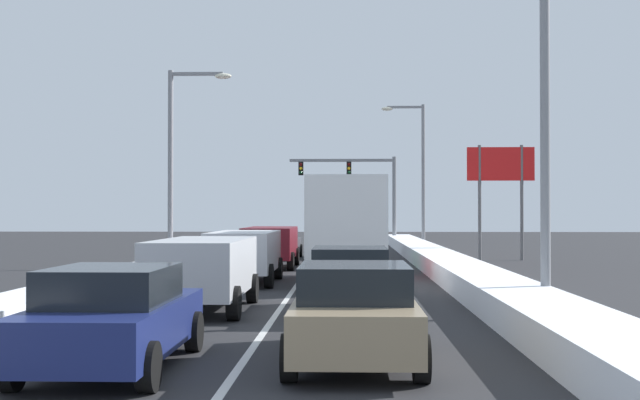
{
  "coord_description": "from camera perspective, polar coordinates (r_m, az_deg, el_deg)",
  "views": [
    {
      "loc": [
        1.61,
        -5.34,
        2.31
      ],
      "look_at": [
        0.29,
        33.8,
        2.87
      ],
      "focal_mm": 46.18,
      "sensor_mm": 36.0,
      "label": 1
    }
  ],
  "objects": [
    {
      "name": "ground_plane",
      "position": [
        26.57,
        -1.56,
        -5.81
      ],
      "size": [
        137.06,
        137.06,
        0.0
      ],
      "primitive_type": "plane",
      "color": "#28282B"
    },
    {
      "name": "lane_stripe_between_right_lane_and_center_lane",
      "position": [
        31.82,
        -0.98,
        -4.98
      ],
      "size": [
        0.14,
        57.99,
        0.01
      ],
      "primitive_type": "cube",
      "color": "silver",
      "rests_on": "ground"
    },
    {
      "name": "snow_bank_right_shoulder",
      "position": [
        31.97,
        8.58,
        -4.37
      ],
      "size": [
        1.69,
        57.99,
        0.65
      ],
      "primitive_type": "cube",
      "color": "white",
      "rests_on": "ground"
    },
    {
      "name": "snow_bank_left_shoulder",
      "position": [
        32.5,
        -10.38,
        -4.42
      ],
      "size": [
        1.46,
        57.99,
        0.53
      ],
      "primitive_type": "cube",
      "color": "white",
      "rests_on": "ground"
    },
    {
      "name": "sedan_tan_right_lane_nearest",
      "position": [
        12.72,
        2.39,
        -7.8
      ],
      "size": [
        2.0,
        4.5,
        1.51
      ],
      "color": "#937F60",
      "rests_on": "ground"
    },
    {
      "name": "sedan_gray_right_lane_second",
      "position": [
        18.63,
        2.09,
        -5.58
      ],
      "size": [
        2.0,
        4.5,
        1.51
      ],
      "color": "slate",
      "rests_on": "ground"
    },
    {
      "name": "box_truck_right_lane_third",
      "position": [
        26.34,
        1.84,
        -1.71
      ],
      "size": [
        2.53,
        7.2,
        3.36
      ],
      "color": "maroon",
      "rests_on": "ground"
    },
    {
      "name": "sedan_green_right_lane_fourth",
      "position": [
        34.5,
        2.01,
        -3.39
      ],
      "size": [
        2.0,
        4.5,
        1.51
      ],
      "color": "#1E5633",
      "rests_on": "ground"
    },
    {
      "name": "sedan_black_right_lane_fifth",
      "position": [
        41.45,
        1.8,
        -2.96
      ],
      "size": [
        2.0,
        4.5,
        1.51
      ],
      "color": "black",
      "rests_on": "ground"
    },
    {
      "name": "sedan_navy_center_lane_nearest",
      "position": [
        12.52,
        -14.13,
        -7.89
      ],
      "size": [
        2.0,
        4.5,
        1.51
      ],
      "color": "navy",
      "rests_on": "ground"
    },
    {
      "name": "suv_silver_center_lane_second",
      "position": [
        19.41,
        -8.1,
        -4.64
      ],
      "size": [
        2.16,
        4.9,
        1.67
      ],
      "color": "#B7BABF",
      "rests_on": "ground"
    },
    {
      "name": "suv_white_center_lane_third",
      "position": [
        26.66,
        -5.26,
        -3.6
      ],
      "size": [
        2.16,
        4.9,
        1.67
      ],
      "color": "silver",
      "rests_on": "ground"
    },
    {
      "name": "suv_maroon_center_lane_fourth",
      "position": [
        33.98,
        -3.46,
        -3.0
      ],
      "size": [
        2.16,
        4.9,
        1.67
      ],
      "color": "maroon",
      "rests_on": "ground"
    },
    {
      "name": "sedan_charcoal_center_lane_fifth",
      "position": [
        40.47,
        -2.78,
        -3.01
      ],
      "size": [
        2.0,
        4.5,
        1.51
      ],
      "color": "#38383D",
      "rests_on": "ground"
    },
    {
      "name": "traffic_light_gantry",
      "position": [
        58.09,
        2.88,
        1.33
      ],
      "size": [
        7.54,
        0.47,
        6.2
      ],
      "color": "slate",
      "rests_on": "ground"
    },
    {
      "name": "street_lamp_right_near",
      "position": [
        19.14,
        14.27,
        7.05
      ],
      "size": [
        2.66,
        0.36,
        8.23
      ],
      "color": "gray",
      "rests_on": "ground"
    },
    {
      "name": "street_lamp_right_mid",
      "position": [
        50.41,
        6.79,
        2.52
      ],
      "size": [
        2.66,
        0.36,
        8.85
      ],
      "color": "gray",
      "rests_on": "ground"
    },
    {
      "name": "street_lamp_left_mid",
      "position": [
        34.85,
        -9.74,
        3.48
      ],
      "size": [
        2.66,
        0.36,
        8.22
      ],
      "color": "gray",
      "rests_on": "ground"
    },
    {
      "name": "roadside_sign_right",
      "position": [
        40.18,
        12.41,
        1.63
      ],
      "size": [
        3.2,
        0.16,
        5.5
      ],
      "color": "#59595B",
      "rests_on": "ground"
    }
  ]
}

